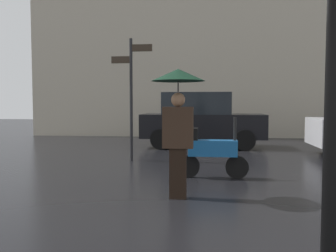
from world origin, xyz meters
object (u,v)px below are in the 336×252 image
pedestrian_with_umbrella (178,104)px  parked_car_left (201,119)px  street_signpost (131,87)px  parked_scooter (210,151)px

pedestrian_with_umbrella → parked_car_left: bearing=-173.0°
parked_car_left → street_signpost: street_signpost is taller
parked_car_left → street_signpost: size_ratio=1.30×
pedestrian_with_umbrella → parked_car_left: (0.18, 6.85, -0.53)m
street_signpost → parked_car_left: bearing=61.4°
pedestrian_with_umbrella → parked_car_left: 6.88m
pedestrian_with_umbrella → parked_car_left: size_ratio=0.49×
pedestrian_with_umbrella → parked_car_left: pedestrian_with_umbrella is taller
pedestrian_with_umbrella → parked_scooter: (0.51, 1.63, -0.94)m
street_signpost → pedestrian_with_umbrella: bearing=-66.9°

